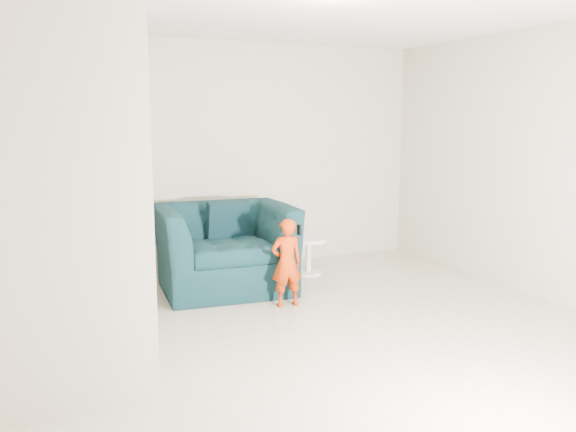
% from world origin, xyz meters
% --- Properties ---
extents(floor, '(5.50, 5.50, 0.00)m').
position_xyz_m(floor, '(0.00, 0.00, 0.00)').
color(floor, tan).
rests_on(floor, ground).
extents(back_wall, '(5.00, 0.00, 5.00)m').
position_xyz_m(back_wall, '(0.00, 2.75, 1.35)').
color(back_wall, '#ABA38B').
rests_on(back_wall, floor).
extents(right_wall, '(0.00, 5.50, 5.50)m').
position_xyz_m(right_wall, '(2.50, 0.00, 1.35)').
color(right_wall, '#ABA38B').
rests_on(right_wall, floor).
extents(armchair, '(1.47, 1.31, 0.90)m').
position_xyz_m(armchair, '(-0.32, 1.82, 0.45)').
color(armchair, black).
rests_on(armchair, floor).
extents(toddler, '(0.32, 0.22, 0.86)m').
position_xyz_m(toddler, '(0.05, 1.01, 0.43)').
color(toddler, '#A12F05').
rests_on(toddler, floor).
extents(side_table, '(0.43, 0.43, 0.43)m').
position_xyz_m(side_table, '(0.76, 2.01, 0.29)').
color(side_table, silver).
rests_on(side_table, floor).
extents(staircase, '(1.02, 3.03, 3.62)m').
position_xyz_m(staircase, '(-2.00, 0.55, 0.95)').
color(staircase, '#ADA089').
rests_on(staircase, floor).
extents(cushion, '(0.45, 0.22, 0.45)m').
position_xyz_m(cushion, '(-0.20, 2.07, 0.69)').
color(cushion, black).
rests_on(cushion, armchair).
extents(throw, '(0.05, 0.49, 0.55)m').
position_xyz_m(throw, '(-0.89, 1.88, 0.57)').
color(throw, black).
rests_on(throw, armchair).
extents(phone, '(0.03, 0.05, 0.10)m').
position_xyz_m(phone, '(0.17, 0.97, 0.75)').
color(phone, black).
rests_on(phone, toddler).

